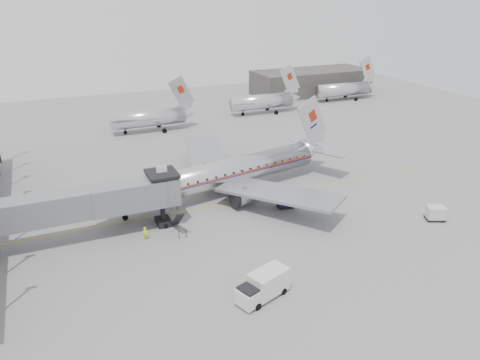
% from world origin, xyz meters
% --- Properties ---
extents(ground, '(160.00, 160.00, 0.00)m').
position_xyz_m(ground, '(0.00, 0.00, 0.00)').
color(ground, slate).
rests_on(ground, ground).
extents(hangar, '(30.00, 12.00, 6.00)m').
position_xyz_m(hangar, '(45.00, 60.00, 3.00)').
color(hangar, '#393634').
rests_on(hangar, ground).
extents(apron_line, '(60.00, 0.15, 0.01)m').
position_xyz_m(apron_line, '(3.00, 6.00, 0.01)').
color(apron_line, gold).
rests_on(apron_line, ground).
extents(jet_bridge, '(21.00, 6.20, 7.10)m').
position_xyz_m(jet_bridge, '(-16.66, 3.67, 4.18)').
color(jet_bridge, slate).
rests_on(jet_bridge, ground).
extents(distant_aircraft_near, '(16.39, 3.20, 10.26)m').
position_xyz_m(distant_aircraft_near, '(-1.79, 42.00, 2.73)').
color(distant_aircraft_near, silver).
rests_on(distant_aircraft_near, ground).
extents(distant_aircraft_mid, '(16.39, 3.20, 10.26)m').
position_xyz_m(distant_aircraft_mid, '(24.21, 46.00, 2.73)').
color(distant_aircraft_mid, silver).
rests_on(distant_aircraft_mid, ground).
extents(distant_aircraft_far, '(16.39, 3.20, 10.26)m').
position_xyz_m(distant_aircraft_far, '(48.21, 50.00, 2.73)').
color(distant_aircraft_far, silver).
rests_on(distant_aircraft_far, ground).
extents(airliner, '(35.79, 32.87, 11.42)m').
position_xyz_m(airliner, '(0.71, 9.14, 2.87)').
color(airliner, silver).
rests_on(airliner, ground).
extents(service_van, '(5.54, 3.59, 2.44)m').
position_xyz_m(service_van, '(-4.77, -13.59, 1.28)').
color(service_van, silver).
rests_on(service_van, ground).
extents(baggage_cart_navy, '(2.28, 1.88, 1.61)m').
position_xyz_m(baggage_cart_navy, '(6.00, 2.00, 0.86)').
color(baggage_cart_navy, black).
rests_on(baggage_cart_navy, ground).
extents(baggage_cart_white, '(2.64, 2.39, 1.69)m').
position_xyz_m(baggage_cart_white, '(20.66, -8.13, 0.90)').
color(baggage_cart_white, '#B9B9BB').
rests_on(baggage_cart_white, ground).
extents(ramp_worker, '(0.66, 0.57, 1.52)m').
position_xyz_m(ramp_worker, '(-12.00, 0.88, 0.76)').
color(ramp_worker, '#DCF21C').
rests_on(ramp_worker, ground).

